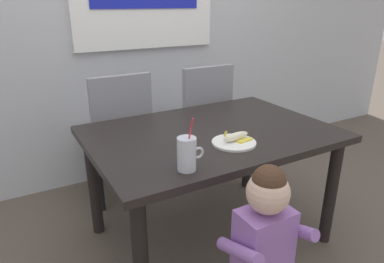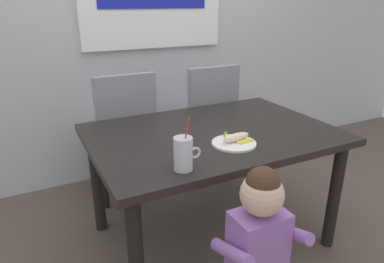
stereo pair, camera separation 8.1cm
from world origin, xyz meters
name	(u,v)px [view 1 (the left image)]	position (x,y,z in m)	size (l,w,h in m)	color
ground_plane	(209,235)	(0.00, 0.00, 0.00)	(24.00, 24.00, 0.00)	brown
dining_table	(211,146)	(0.00, 0.00, 0.62)	(1.37, 0.95, 0.72)	black
dining_chair_left	(119,130)	(-0.32, 0.73, 0.54)	(0.44, 0.44, 0.96)	gray
dining_chair_right	(200,116)	(0.35, 0.72, 0.54)	(0.44, 0.44, 0.96)	gray
toddler_standing	(264,236)	(-0.18, -0.69, 0.53)	(0.33, 0.24, 0.84)	#3F4760
milk_cup	(187,156)	(-0.35, -0.36, 0.78)	(0.13, 0.09, 0.25)	silver
snack_plate	(234,142)	(0.00, -0.22, 0.72)	(0.23, 0.23, 0.01)	white
peeled_banana	(236,137)	(0.02, -0.21, 0.75)	(0.17, 0.11, 0.07)	#F4EAC6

